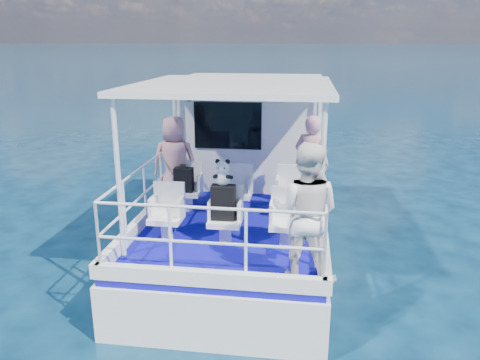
# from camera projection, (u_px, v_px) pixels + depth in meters

# --- Properties ---
(ground) EXTENTS (2000.00, 2000.00, 0.00)m
(ground) POSITION_uv_depth(u_px,v_px,m) (236.00, 264.00, 8.30)
(ground) COLOR #071E33
(ground) RESTS_ON ground
(hull) EXTENTS (3.00, 7.00, 1.60)m
(hull) POSITION_uv_depth(u_px,v_px,m) (244.00, 241.00, 9.25)
(hull) COLOR white
(hull) RESTS_ON ground
(deck) EXTENTS (2.90, 6.90, 0.10)m
(deck) POSITION_uv_depth(u_px,v_px,m) (244.00, 201.00, 9.01)
(deck) COLOR #0F0BA1
(deck) RESTS_ON hull
(cabin) EXTENTS (2.85, 2.00, 2.20)m
(cabin) POSITION_uv_depth(u_px,v_px,m) (252.00, 130.00, 9.92)
(cabin) COLOR white
(cabin) RESTS_ON deck
(canopy) EXTENTS (3.00, 3.20, 0.08)m
(canopy) POSITION_uv_depth(u_px,v_px,m) (234.00, 86.00, 7.22)
(canopy) COLOR white
(canopy) RESTS_ON cabin
(canopy_posts) EXTENTS (2.77, 2.97, 2.20)m
(canopy_posts) POSITION_uv_depth(u_px,v_px,m) (234.00, 158.00, 7.50)
(canopy_posts) COLOR white
(canopy_posts) RESTS_ON deck
(railings) EXTENTS (2.84, 3.59, 1.00)m
(railings) POSITION_uv_depth(u_px,v_px,m) (231.00, 200.00, 7.36)
(railings) COLOR white
(railings) RESTS_ON deck
(seat_port_fwd) EXTENTS (0.48, 0.46, 0.38)m
(seat_port_fwd) POSITION_uv_depth(u_px,v_px,m) (188.00, 200.00, 8.30)
(seat_port_fwd) COLOR white
(seat_port_fwd) RESTS_ON deck
(seat_center_fwd) EXTENTS (0.48, 0.46, 0.38)m
(seat_center_fwd) POSITION_uv_depth(u_px,v_px,m) (238.00, 202.00, 8.18)
(seat_center_fwd) COLOR white
(seat_center_fwd) RESTS_ON deck
(seat_stbd_fwd) EXTENTS (0.48, 0.46, 0.38)m
(seat_stbd_fwd) POSITION_uv_depth(u_px,v_px,m) (289.00, 205.00, 8.06)
(seat_stbd_fwd) COLOR white
(seat_stbd_fwd) RESTS_ON deck
(seat_port_aft) EXTENTS (0.48, 0.46, 0.38)m
(seat_port_aft) POSITION_uv_depth(u_px,v_px,m) (167.00, 228.00, 7.07)
(seat_port_aft) COLOR white
(seat_port_aft) RESTS_ON deck
(seat_center_aft) EXTENTS (0.48, 0.46, 0.38)m
(seat_center_aft) POSITION_uv_depth(u_px,v_px,m) (225.00, 231.00, 6.95)
(seat_center_aft) COLOR white
(seat_center_aft) RESTS_ON deck
(seat_stbd_aft) EXTENTS (0.48, 0.46, 0.38)m
(seat_stbd_aft) POSITION_uv_depth(u_px,v_px,m) (286.00, 234.00, 6.83)
(seat_stbd_aft) COLOR white
(seat_stbd_aft) RESTS_ON deck
(passenger_port_fwd) EXTENTS (0.65, 0.49, 1.66)m
(passenger_port_fwd) POSITION_uv_depth(u_px,v_px,m) (175.00, 162.00, 8.34)
(passenger_port_fwd) COLOR #D68A8F
(passenger_port_fwd) RESTS_ON deck
(passenger_stbd_fwd) EXTENTS (0.72, 0.59, 1.70)m
(passenger_stbd_fwd) POSITION_uv_depth(u_px,v_px,m) (311.00, 163.00, 8.19)
(passenger_stbd_fwd) COLOR pink
(passenger_stbd_fwd) RESTS_ON deck
(passenger_stbd_aft) EXTENTS (0.98, 0.83, 1.77)m
(passenger_stbd_aft) POSITION_uv_depth(u_px,v_px,m) (305.00, 213.00, 5.70)
(passenger_stbd_aft) COLOR white
(passenger_stbd_aft) RESTS_ON deck
(backpack_port) EXTENTS (0.32, 0.18, 0.42)m
(backpack_port) POSITION_uv_depth(u_px,v_px,m) (184.00, 180.00, 8.11)
(backpack_port) COLOR black
(backpack_port) RESTS_ON seat_port_fwd
(backpack_center) EXTENTS (0.34, 0.19, 0.52)m
(backpack_center) POSITION_uv_depth(u_px,v_px,m) (223.00, 202.00, 6.82)
(backpack_center) COLOR black
(backpack_center) RESTS_ON seat_center_aft
(compact_camera) EXTENTS (0.11, 0.06, 0.06)m
(compact_camera) POSITION_uv_depth(u_px,v_px,m) (183.00, 166.00, 8.03)
(compact_camera) COLOR black
(compact_camera) RESTS_ON backpack_port
(panda) EXTENTS (0.25, 0.21, 0.38)m
(panda) POSITION_uv_depth(u_px,v_px,m) (223.00, 172.00, 6.72)
(panda) COLOR white
(panda) RESTS_ON backpack_center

